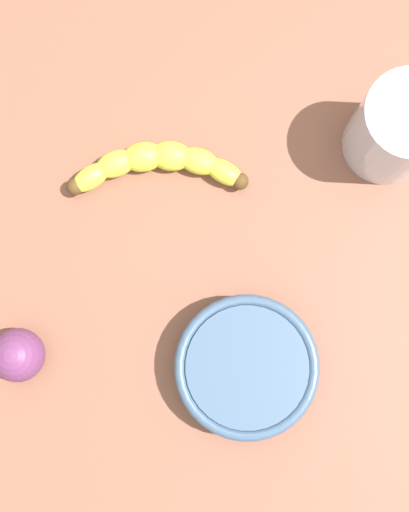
{
  "coord_description": "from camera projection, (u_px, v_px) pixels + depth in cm",
  "views": [
    {
      "loc": [
        -16.12,
        2.25,
        79.11
      ],
      "look_at": [
        -7.48,
        3.07,
        5.0
      ],
      "focal_mm": 48.97,
      "sensor_mm": 36.0,
      "label": 1
    }
  ],
  "objects": [
    {
      "name": "plum_fruit",
      "position": [
        18.0,
        355.0,
        0.73
      ],
      "size": [
        5.65,
        5.65,
        5.65
      ],
      "primitive_type": "sphere",
      "color": "#6B3360",
      "rests_on": "wooden_tabletop"
    },
    {
      "name": "ceramic_bowl",
      "position": [
        246.0,
        367.0,
        0.72
      ],
      "size": [
        14.92,
        14.92,
        4.7
      ],
      "color": "#3D5675",
      "rests_on": "wooden_tabletop"
    },
    {
      "name": "banana",
      "position": [
        157.0,
        164.0,
        0.76
      ],
      "size": [
        7.2,
        19.79,
        3.25
      ],
      "rotation": [
        0.0,
        0.0,
        1.7
      ],
      "color": "#DCE33D",
      "rests_on": "wooden_tabletop"
    },
    {
      "name": "wooden_tabletop",
      "position": [
        238.0,
        197.0,
        0.79
      ],
      "size": [
        120.0,
        120.0,
        3.0
      ],
      "primitive_type": "cube",
      "color": "brown",
      "rests_on": "ground"
    },
    {
      "name": "smoothie_glass",
      "position": [
        397.0,
        129.0,
        0.73
      ],
      "size": [
        9.35,
        9.35,
        11.18
      ],
      "color": "silver",
      "rests_on": "wooden_tabletop"
    }
  ]
}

